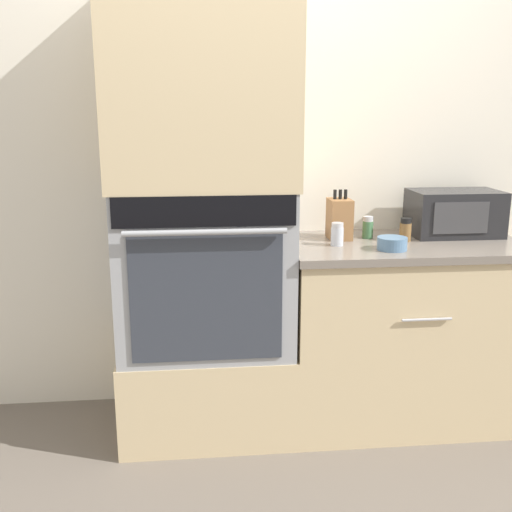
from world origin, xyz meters
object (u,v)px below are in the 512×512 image
knife_block (339,219)px  condiment_jar_near (405,230)px  wall_oven (205,267)px  bowl (392,243)px  condiment_jar_far (368,228)px  microwave (454,213)px  condiment_jar_mid (337,234)px

knife_block → condiment_jar_near: 0.31m
wall_oven → bowl: wall_oven is taller
bowl → condiment_jar_far: 0.25m
condiment_jar_near → condiment_jar_far: 0.18m
microwave → condiment_jar_far: (-0.44, -0.03, -0.06)m
microwave → condiment_jar_near: size_ratio=3.89×
microwave → condiment_jar_far: 0.44m
condiment_jar_mid → wall_oven: bearing=176.1°
microwave → condiment_jar_near: (-0.28, -0.11, -0.06)m
wall_oven → condiment_jar_near: 0.95m
condiment_jar_near → bowl: bearing=-125.3°
wall_oven → microwave: bearing=5.9°
bowl → condiment_jar_mid: (-0.22, 0.11, 0.02)m
knife_block → condiment_jar_mid: size_ratio=2.23×
knife_block → condiment_jar_mid: bearing=-106.8°
bowl → knife_block: bearing=124.6°
knife_block → bowl: bearing=-55.4°
condiment_jar_near → condiment_jar_mid: bearing=-170.1°
condiment_jar_mid → condiment_jar_far: (0.18, 0.14, 0.00)m
microwave → bowl: bearing=-145.5°
knife_block → condiment_jar_far: knife_block is taller
bowl → microwave: bearing=34.5°
bowl → condiment_jar_near: (0.12, 0.17, 0.03)m
bowl → wall_oven: bearing=169.8°
bowl → condiment_jar_near: 0.21m
microwave → knife_block: bearing=-178.1°
wall_oven → knife_block: size_ratio=3.25×
wall_oven → condiment_jar_mid: 0.62m
knife_block → condiment_jar_mid: 0.16m
microwave → condiment_jar_far: size_ratio=4.04×
wall_oven → bowl: (0.82, -0.15, 0.12)m
condiment_jar_mid → knife_block: bearing=73.2°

